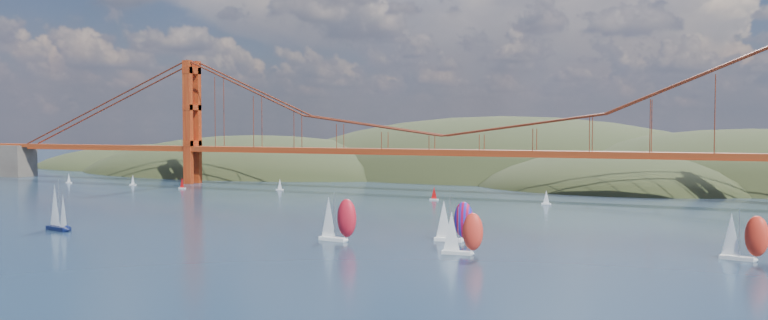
{
  "coord_description": "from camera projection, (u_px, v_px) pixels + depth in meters",
  "views": [
    {
      "loc": [
        96.9,
        -91.18,
        25.56
      ],
      "look_at": [
        15.22,
        90.0,
        16.66
      ],
      "focal_mm": 35.0,
      "sensor_mm": 36.0,
      "label": 1
    }
  ],
  "objects": [
    {
      "name": "racer_0",
      "position": [
        337.0,
        218.0,
        166.55
      ],
      "size": [
        9.62,
        4.39,
        10.88
      ],
      "rotation": [
        0.0,
        0.0,
        -0.12
      ],
      "color": "white",
      "rests_on": "ground"
    },
    {
      "name": "sloop_navy",
      "position": [
        57.0,
        208.0,
        184.0
      ],
      "size": [
        8.48,
        5.6,
        12.61
      ],
      "rotation": [
        0.0,
        0.0,
        -0.24
      ],
      "color": "black",
      "rests_on": "ground"
    },
    {
      "name": "bridge",
      "position": [
        440.0,
        109.0,
        287.17
      ],
      "size": [
        552.0,
        12.0,
        55.0
      ],
      "color": "maroon",
      "rests_on": "ground"
    },
    {
      "name": "racer_2",
      "position": [
        743.0,
        236.0,
        142.4
      ],
      "size": [
        8.87,
        4.91,
        9.94
      ],
      "rotation": [
        0.0,
        0.0,
        -0.23
      ],
      "color": "silver",
      "rests_on": "ground"
    },
    {
      "name": "headlands",
      "position": [
        601.0,
        206.0,
        359.51
      ],
      "size": [
        725.0,
        225.0,
        96.0
      ],
      "color": "black",
      "rests_on": "ground"
    },
    {
      "name": "distant_boat_3",
      "position": [
        280.0,
        184.0,
        299.39
      ],
      "size": [
        3.0,
        2.0,
        4.7
      ],
      "color": "silver",
      "rests_on": "ground"
    },
    {
      "name": "distant_boat_9",
      "position": [
        434.0,
        193.0,
        259.46
      ],
      "size": [
        3.0,
        2.0,
        4.7
      ],
      "color": "silver",
      "rests_on": "ground"
    },
    {
      "name": "distant_boat_1",
      "position": [
        133.0,
        180.0,
        325.04
      ],
      "size": [
        3.0,
        2.0,
        4.7
      ],
      "color": "silver",
      "rests_on": "ground"
    },
    {
      "name": "distant_boat_0",
      "position": [
        69.0,
        178.0,
        337.2
      ],
      "size": [
        3.0,
        2.0,
        4.7
      ],
      "color": "silver",
      "rests_on": "ground"
    },
    {
      "name": "racer_1",
      "position": [
        462.0,
        232.0,
        148.91
      ],
      "size": [
        8.48,
        3.8,
        9.6
      ],
      "rotation": [
        0.0,
        0.0,
        0.11
      ],
      "color": "silver",
      "rests_on": "ground"
    },
    {
      "name": "ground",
      "position": [
        78.0,
        281.0,
        123.97
      ],
      "size": [
        1200.0,
        1200.0,
        0.0
      ],
      "primitive_type": "plane",
      "color": "black",
      "rests_on": "ground"
    },
    {
      "name": "distant_boat_2",
      "position": [
        182.0,
        183.0,
        306.7
      ],
      "size": [
        3.0,
        2.0,
        4.7
      ],
      "color": "silver",
      "rests_on": "ground"
    },
    {
      "name": "racer_rwb",
      "position": [
        453.0,
        220.0,
        165.89
      ],
      "size": [
        8.89,
        3.67,
        10.18
      ],
      "rotation": [
        0.0,
        0.0,
        0.05
      ],
      "color": "white",
      "rests_on": "ground"
    },
    {
      "name": "distant_boat_8",
      "position": [
        546.0,
        197.0,
        244.44
      ],
      "size": [
        3.0,
        2.0,
        4.7
      ],
      "color": "silver",
      "rests_on": "ground"
    }
  ]
}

